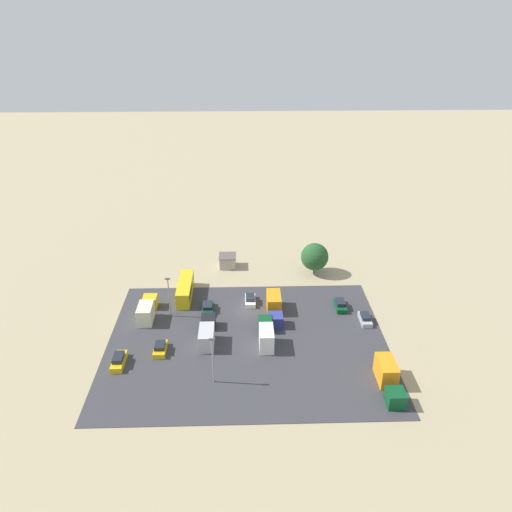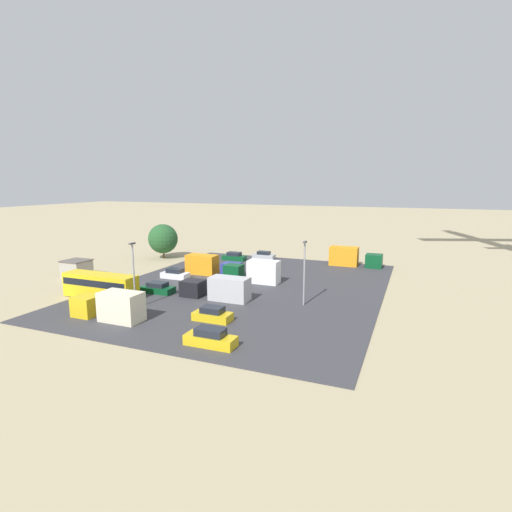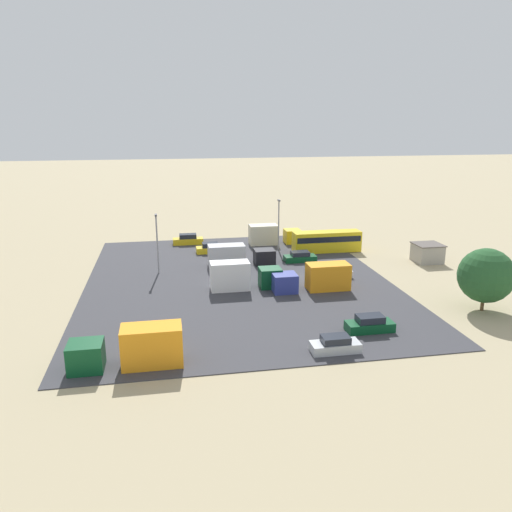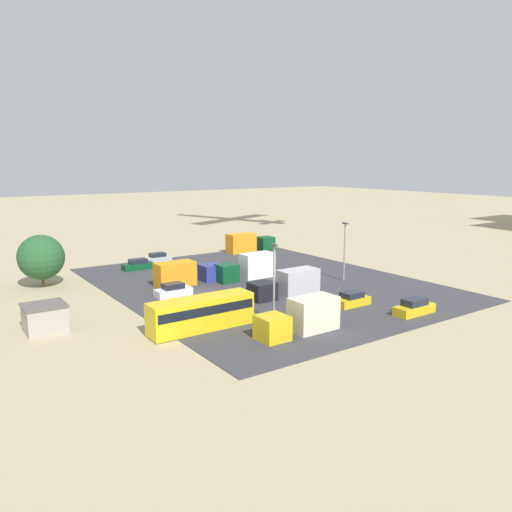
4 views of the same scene
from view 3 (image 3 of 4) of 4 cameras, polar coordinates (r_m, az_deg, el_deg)
ground_plane at (r=63.94m, az=6.57°, el=-2.37°), size 400.00×400.00×0.00m
parking_lot_surface at (r=61.90m, az=-2.08°, el=-2.84°), size 45.99×36.63×0.08m
shed_building at (r=73.77m, az=19.00°, el=0.34°), size 3.63×3.77×2.61m
bus at (r=75.78m, az=8.08°, el=1.75°), size 2.57×10.22×3.05m
parked_car_0 at (r=63.81m, az=8.97°, el=-1.83°), size 1.91×4.25×1.52m
parked_car_1 at (r=80.39m, az=-7.78°, el=1.84°), size 1.78×4.75×1.64m
parked_car_2 at (r=43.97m, az=9.04°, el=-10.01°), size 1.76×4.26×1.44m
parked_car_3 at (r=48.57m, az=12.87°, el=-7.63°), size 1.85×4.48×1.55m
parked_car_4 at (r=74.81m, az=-5.26°, el=0.86°), size 1.91×4.13×1.52m
parked_car_5 at (r=70.25m, az=5.05°, el=-0.13°), size 2.00×4.47×1.42m
parked_truck_0 at (r=41.93m, az=-13.81°, el=-10.22°), size 2.53×8.98×3.29m
parked_truck_1 at (r=58.47m, az=-1.69°, el=-2.33°), size 2.31×8.35×3.33m
parked_truck_2 at (r=58.57m, az=6.85°, el=-2.53°), size 2.50×9.06×3.06m
parked_truck_3 at (r=67.89m, az=-2.15°, el=0.02°), size 2.43×9.09×2.92m
parked_truck_4 at (r=79.69m, az=1.80°, el=2.41°), size 2.54×8.24×3.12m
tree_near_shed at (r=56.60m, az=24.80°, el=-2.04°), size 5.67×5.67×6.66m
light_pole_lot_centre at (r=65.03m, az=-11.23°, el=1.73°), size 0.90×0.28×7.73m
light_pole_lot_edge at (r=75.21m, az=2.61°, el=3.85°), size 0.90×0.28×7.73m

